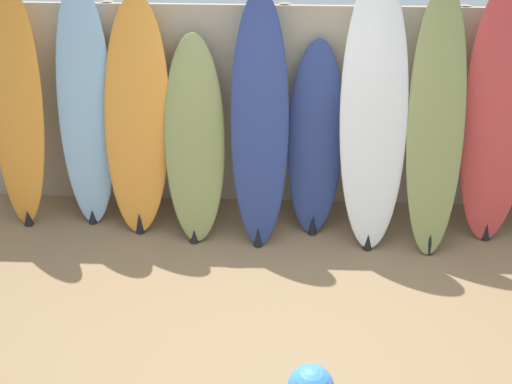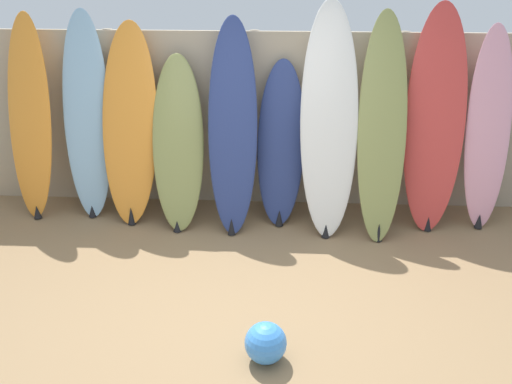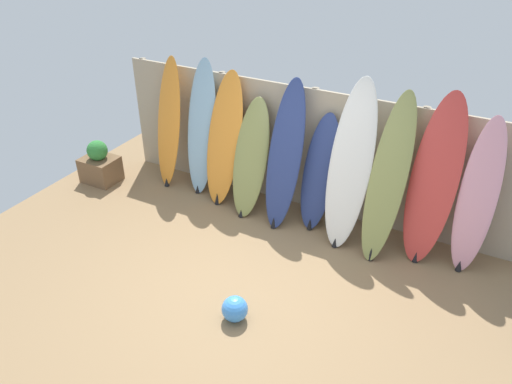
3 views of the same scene
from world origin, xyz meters
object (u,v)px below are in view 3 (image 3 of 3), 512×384
at_px(surfboard_skyblue_1, 201,129).
at_px(surfboard_navy_4, 285,156).
at_px(surfboard_orange_2, 224,140).
at_px(planter_box, 100,165).
at_px(surfboard_pink_9, 478,198).
at_px(surfboard_orange_0, 169,124).
at_px(surfboard_navy_5, 319,174).
at_px(surfboard_olive_7, 388,180).
at_px(surfboard_olive_3, 251,159).
at_px(surfboard_white_6, 350,166).
at_px(surfboard_red_8, 434,182).
at_px(beach_ball, 235,309).

height_order(surfboard_skyblue_1, surfboard_navy_4, surfboard_skyblue_1).
xyz_separation_m(surfboard_orange_2, planter_box, (-2.03, -0.52, -0.66)).
distance_m(surfboard_skyblue_1, surfboard_pink_9, 3.87).
relative_size(surfboard_skyblue_1, surfboard_orange_2, 1.05).
bearing_deg(surfboard_orange_0, surfboard_pink_9, 0.18).
distance_m(surfboard_navy_4, surfboard_navy_5, 0.52).
distance_m(surfboard_olive_7, surfboard_pink_9, 1.04).
height_order(surfboard_orange_2, surfboard_olive_3, surfboard_orange_2).
height_order(surfboard_orange_0, surfboard_white_6, surfboard_white_6).
relative_size(surfboard_white_6, surfboard_red_8, 1.01).
height_order(surfboard_orange_0, surfboard_olive_3, surfboard_orange_0).
height_order(surfboard_skyblue_1, beach_ball, surfboard_skyblue_1).
bearing_deg(beach_ball, surfboard_navy_5, 88.26).
distance_m(surfboard_orange_0, surfboard_navy_4, 2.01).
distance_m(surfboard_white_6, beach_ball, 2.30).
bearing_deg(surfboard_orange_0, surfboard_navy_5, 0.04).
height_order(surfboard_white_6, surfboard_pink_9, surfboard_white_6).
relative_size(surfboard_navy_4, surfboard_navy_5, 1.26).
relative_size(surfboard_orange_2, surfboard_olive_3, 1.18).
relative_size(surfboard_pink_9, beach_ball, 6.68).
distance_m(surfboard_orange_2, surfboard_olive_3, 0.51).
bearing_deg(surfboard_orange_0, surfboard_olive_7, -2.34).
height_order(surfboard_skyblue_1, surfboard_olive_7, surfboard_olive_7).
xyz_separation_m(surfboard_white_6, planter_box, (-3.94, -0.41, -0.78)).
bearing_deg(surfboard_skyblue_1, beach_ball, -50.45).
xyz_separation_m(surfboard_red_8, beach_ball, (-1.52, -2.17, -0.90)).
bearing_deg(surfboard_skyblue_1, surfboard_orange_0, -173.22).
distance_m(surfboard_skyblue_1, surfboard_red_8, 3.36).
bearing_deg(surfboard_olive_7, surfboard_navy_4, 179.23).
bearing_deg(surfboard_white_6, beach_ball, -104.03).
distance_m(surfboard_navy_4, surfboard_red_8, 1.91).
bearing_deg(surfboard_olive_3, surfboard_navy_5, 5.99).
height_order(surfboard_olive_3, surfboard_white_6, surfboard_white_6).
distance_m(surfboard_skyblue_1, beach_ball, 3.02).
xyz_separation_m(surfboard_white_6, surfboard_red_8, (1.00, 0.12, -0.02)).
distance_m(surfboard_orange_2, surfboard_pink_9, 3.43).
bearing_deg(surfboard_olive_3, surfboard_orange_2, 170.07).
bearing_deg(planter_box, surfboard_pink_9, 5.73).
bearing_deg(planter_box, beach_ball, -25.48).
relative_size(surfboard_orange_2, surfboard_olive_7, 0.94).
bearing_deg(surfboard_orange_2, surfboard_navy_4, -5.76).
bearing_deg(surfboard_skyblue_1, surfboard_pink_9, -0.77).
xyz_separation_m(planter_box, beach_ball, (3.43, -1.63, -0.14)).
xyz_separation_m(surfboard_navy_4, planter_box, (-3.04, -0.41, -0.70)).
bearing_deg(surfboard_navy_4, surfboard_orange_2, 174.24).
bearing_deg(surfboard_navy_4, surfboard_olive_3, 178.04).
bearing_deg(surfboard_red_8, surfboard_orange_2, -179.66).
height_order(surfboard_red_8, surfboard_pink_9, surfboard_red_8).
xyz_separation_m(surfboard_skyblue_1, surfboard_white_6, (2.36, -0.18, 0.06)).
height_order(surfboard_orange_2, planter_box, surfboard_orange_2).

